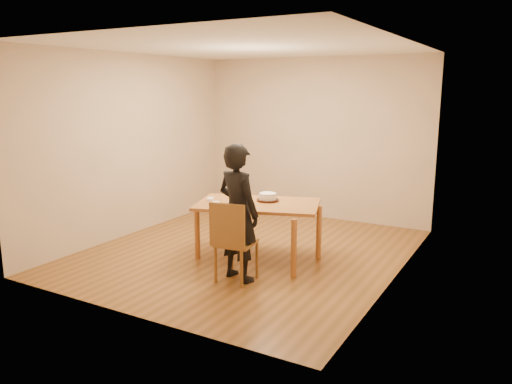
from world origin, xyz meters
The scene contains 16 objects.
room_shell centered at (0.00, 0.34, 1.35)m, with size 4.00×4.50×2.70m.
dining_table centered at (0.26, -0.18, 0.73)m, with size 1.54×0.91×0.04m, color brown.
dining_chair centered at (0.41, -0.95, 0.45)m, with size 0.41×0.41×0.04m, color brown.
cake_plate centered at (0.32, -0.02, 0.76)m, with size 0.29×0.29×0.02m, color #B42A0C.
cake centered at (0.32, -0.02, 0.81)m, with size 0.22×0.22×0.07m, color white.
frosting_dome centered at (0.32, -0.02, 0.86)m, with size 0.22×0.22×0.03m, color white.
frosting_tub centered at (0.12, -0.57, 0.79)m, with size 0.09×0.09×0.08m, color white.
frosting_lid centered at (0.07, -0.51, 0.75)m, with size 0.09×0.09×0.01m, color #18309C.
frosting_dollop centered at (0.07, -0.51, 0.77)m, with size 0.04×0.04×0.02m, color white.
ramekin_green centered at (-0.14, -0.53, 0.77)m, with size 0.08×0.08×0.04m, color white.
ramekin_yellow centered at (-0.35, -0.34, 0.77)m, with size 0.08×0.08×0.04m, color white.
ramekin_multi centered at (-0.32, -0.41, 0.77)m, with size 0.08×0.08×0.04m, color white.
candy_box_pink centered at (-0.20, 0.21, 0.76)m, with size 0.14×0.07×0.02m, color #CC30A7.
candy_box_green centered at (-0.20, 0.21, 0.78)m, with size 0.13×0.06×0.02m, color green.
spatula centered at (0.09, -0.59, 0.75)m, with size 0.16×0.01×0.01m, color black.
person centered at (0.41, -0.91, 0.80)m, with size 0.58×0.38×1.59m, color black.
Camera 1 is at (3.31, -5.61, 2.19)m, focal length 35.00 mm.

